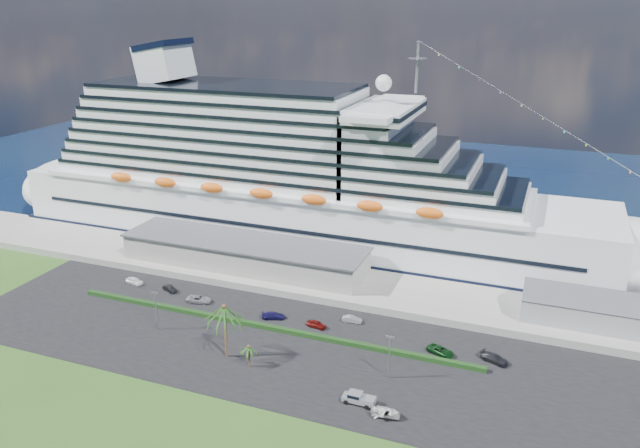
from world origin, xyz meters
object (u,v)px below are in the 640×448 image
at_px(cruise_ship, 295,182).
at_px(boat_trailer, 386,412).
at_px(parked_car_3, 273,316).
at_px(pickup_truck, 358,398).

xyz_separation_m(cruise_ship, boat_trailer, (44.07, -66.97, -15.52)).
distance_m(parked_car_3, pickup_truck, 33.27).
bearing_deg(pickup_truck, cruise_ship, 120.88).
distance_m(cruise_ship, parked_car_3, 48.27).
distance_m(pickup_truck, boat_trailer, 5.56).
bearing_deg(boat_trailer, pickup_truck, 159.21).
height_order(cruise_ship, pickup_truck, cruise_ship).
xyz_separation_m(cruise_ship, pickup_truck, (38.87, -65.00, -15.50)).
bearing_deg(pickup_truck, boat_trailer, -20.79).
relative_size(cruise_ship, pickup_truck, 34.21).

